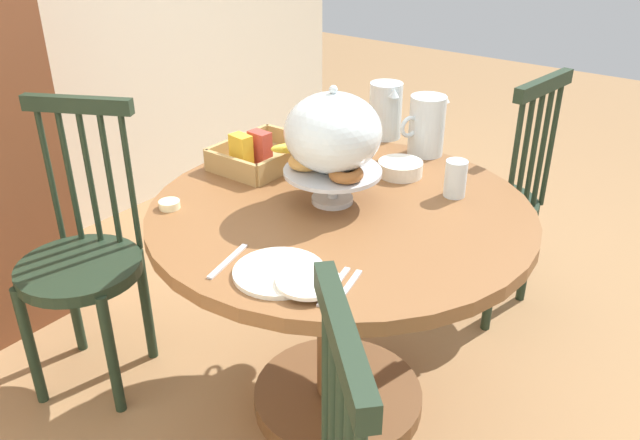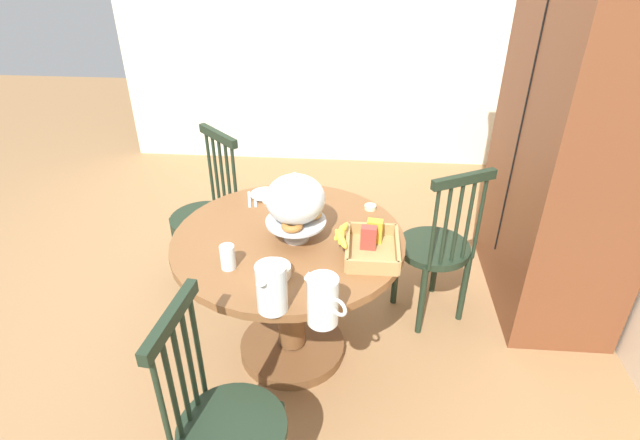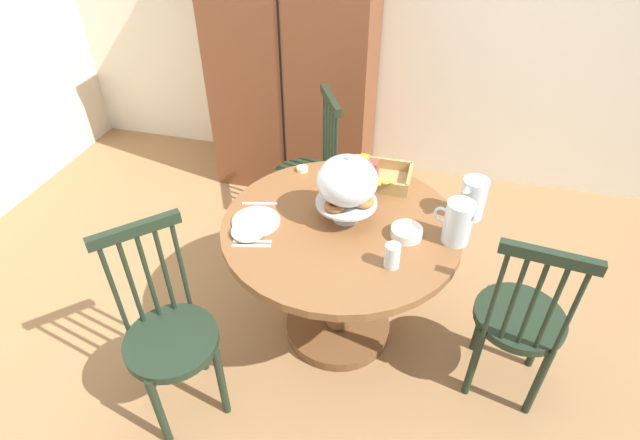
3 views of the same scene
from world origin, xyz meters
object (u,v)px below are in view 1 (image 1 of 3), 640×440
Objects in this scene: orange_juice_pitcher at (426,128)px; cereal_bowl at (400,168)px; china_plate_small at (308,281)px; butter_dish at (169,205)px; windsor_chair_near_window at (491,205)px; windsor_chair_by_cabinet at (83,264)px; dining_table at (340,277)px; drinking_glass at (456,179)px; china_plate_large at (279,272)px; milk_pitcher at (385,113)px; cereal_basket at (264,154)px; pastry_stand_with_dome at (333,137)px.

orange_juice_pitcher is 0.22m from cereal_bowl.
butter_dish is (0.09, 0.57, -0.01)m from china_plate_small.
windsor_chair_near_window is 1.51m from windsor_chair_by_cabinet.
orange_juice_pitcher is (0.51, 0.01, 0.33)m from dining_table.
drinking_glass reaches higher than dining_table.
china_plate_large is 3.67× the size of butter_dish.
drinking_glass is (-0.30, -0.43, -0.04)m from milk_pitcher.
windsor_chair_near_window is 6.50× the size of china_plate_small.
milk_pitcher is (0.94, -0.56, 0.38)m from windsor_chair_by_cabinet.
orange_juice_pitcher reaches higher than dining_table.
china_plate_large reaches higher than dining_table.
windsor_chair_by_cabinet reaches higher than cereal_basket.
dining_table is 0.55m from butter_dish.
windsor_chair_near_window is 4.87× the size of orange_juice_pitcher.
china_plate_small is at bearing -90.62° from windsor_chair_by_cabinet.
pastry_stand_with_dome reaches higher than milk_pitcher.
dining_table is 1.13× the size of windsor_chair_near_window.
orange_juice_pitcher reaches higher than drinking_glass.
cereal_basket is at bearing -1.94° from butter_dish.
china_plate_large is 0.48m from butter_dish.
china_plate_large is 0.09m from china_plate_small.
windsor_chair_near_window is (0.84, -0.12, -0.05)m from dining_table.
windsor_chair_by_cabinet reaches higher than cereal_bowl.
cereal_bowl is at bearing 79.79° from drinking_glass.
china_plate_large is at bearing -173.65° from orange_juice_pitcher.
china_plate_large is (-0.48, -0.46, -0.04)m from cereal_basket.
drinking_glass is at bearing -3.83° from china_plate_small.
pastry_stand_with_dome is 0.49m from china_plate_small.
orange_juice_pitcher is 3.34× the size of butter_dish.
cereal_basket reaches higher than cereal_bowl.
windsor_chair_by_cabinet is 6.96× the size of cereal_bowl.
butter_dish is at bearing 178.06° from cereal_basket.
butter_dish is (0.08, -0.38, 0.30)m from windsor_chair_by_cabinet.
orange_juice_pitcher is 0.55m from cereal_basket.
cereal_bowl is (-0.21, -0.03, -0.07)m from orange_juice_pitcher.
dining_table is 5.49× the size of orange_juice_pitcher.
butter_dish is (-0.80, 0.38, -0.08)m from orange_juice_pitcher.
pastry_stand_with_dome is 0.34m from cereal_bowl.
windsor_chair_by_cabinet is at bearing 130.70° from cereal_bowl.
windsor_chair_near_window is 0.95m from cereal_basket.
pastry_stand_with_dome is 1.56× the size of china_plate_large.
pastry_stand_with_dome is at bearing 72.31° from dining_table.
drinking_glass is 0.83m from butter_dish.
cereal_basket is 2.11× the size of china_plate_small.
dining_table is 0.68m from milk_pitcher.
china_plate_large is at bearing -90.45° from windsor_chair_by_cabinet.
windsor_chair_near_window is at bearing -11.10° from cereal_bowl.
pastry_stand_with_dome is 2.29× the size of china_plate_small.
windsor_chair_near_window is at bearing -1.60° from china_plate_large.
china_plate_small is (-0.01, -0.94, 0.30)m from windsor_chair_by_cabinet.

